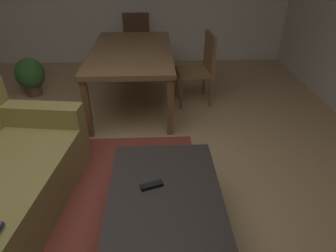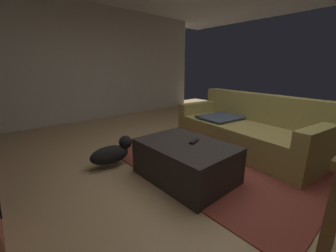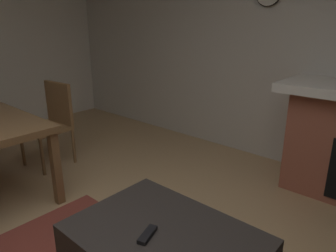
{
  "view_description": "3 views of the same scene",
  "coord_description": "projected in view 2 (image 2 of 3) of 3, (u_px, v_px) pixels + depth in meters",
  "views": [
    {
      "loc": [
        -1.65,
        -0.45,
        1.86
      ],
      "look_at": [
        0.22,
        -0.54,
        0.71
      ],
      "focal_mm": 31.49,
      "sensor_mm": 36.0,
      "label": 1
    },
    {
      "loc": [
        1.38,
        -2.1,
        1.26
      ],
      "look_at": [
        0.03,
        -0.93,
        0.76
      ],
      "focal_mm": 22.21,
      "sensor_mm": 36.0,
      "label": 2
    },
    {
      "loc": [
        -1.17,
        0.6,
        1.56
      ],
      "look_at": [
        0.19,
        -0.93,
        0.88
      ],
      "focal_mm": 33.28,
      "sensor_mm": 36.0,
      "label": 3
    }
  ],
  "objects": [
    {
      "name": "small_dog",
      "position": [
        112.0,
        153.0,
        2.72
      ],
      "size": [
        0.28,
        0.58,
        0.33
      ],
      "color": "black",
      "rests_on": "ground"
    },
    {
      "name": "floor",
      "position": [
        221.0,
        170.0,
        2.67
      ],
      "size": [
        9.16,
        9.16,
        0.0
      ],
      "primitive_type": "plane",
      "color": "tan"
    },
    {
      "name": "wall_left",
      "position": [
        95.0,
        64.0,
        5.09
      ],
      "size": [
        0.12,
        6.13,
        2.7
      ],
      "primitive_type": "cube",
      "color": "beige",
      "rests_on": "ground"
    },
    {
      "name": "tv_remote",
      "position": [
        194.0,
        142.0,
        2.38
      ],
      "size": [
        0.1,
        0.17,
        0.02
      ],
      "primitive_type": "cube",
      "rotation": [
        0.0,
        0.0,
        0.32
      ],
      "color": "black",
      "rests_on": "ottoman_coffee_table"
    },
    {
      "name": "ottoman_coffee_table",
      "position": [
        185.0,
        161.0,
        2.42
      ],
      "size": [
        1.08,
        0.77,
        0.43
      ],
      "primitive_type": "cube",
      "color": "#2D2826",
      "rests_on": "ground"
    },
    {
      "name": "area_rug",
      "position": [
        219.0,
        161.0,
        2.9
      ],
      "size": [
        2.6,
        2.0,
        0.01
      ],
      "primitive_type": "cube",
      "color": "brown",
      "rests_on": "ground"
    },
    {
      "name": "couch",
      "position": [
        246.0,
        130.0,
        3.3
      ],
      "size": [
        2.33,
        1.21,
        0.86
      ],
      "color": "#9E8E4C",
      "rests_on": "ground"
    }
  ]
}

